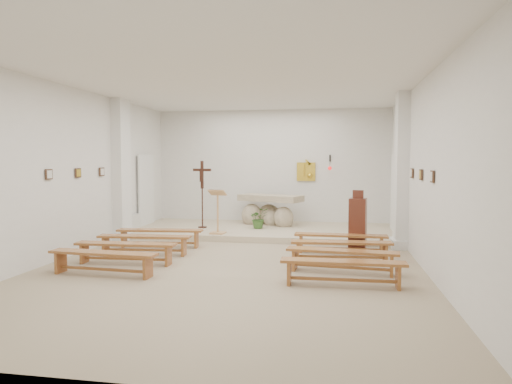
% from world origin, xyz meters
% --- Properties ---
extents(ground, '(7.00, 10.00, 0.00)m').
position_xyz_m(ground, '(0.00, 0.00, 0.00)').
color(ground, tan).
rests_on(ground, ground).
extents(wall_left, '(0.02, 10.00, 3.50)m').
position_xyz_m(wall_left, '(-3.49, 0.00, 1.75)').
color(wall_left, silver).
rests_on(wall_left, ground).
extents(wall_right, '(0.02, 10.00, 3.50)m').
position_xyz_m(wall_right, '(3.49, 0.00, 1.75)').
color(wall_right, silver).
rests_on(wall_right, ground).
extents(wall_back, '(7.00, 0.02, 3.50)m').
position_xyz_m(wall_back, '(0.00, 4.99, 1.75)').
color(wall_back, silver).
rests_on(wall_back, ground).
extents(ceiling, '(7.00, 10.00, 0.02)m').
position_xyz_m(ceiling, '(0.00, 0.00, 3.49)').
color(ceiling, silver).
rests_on(ceiling, wall_back).
extents(sanctuary_platform, '(6.98, 3.00, 0.15)m').
position_xyz_m(sanctuary_platform, '(0.00, 3.50, 0.07)').
color(sanctuary_platform, '#BAAC8F').
rests_on(sanctuary_platform, ground).
extents(pilaster_left, '(0.26, 0.55, 3.50)m').
position_xyz_m(pilaster_left, '(-3.37, 2.00, 1.75)').
color(pilaster_left, white).
rests_on(pilaster_left, ground).
extents(pilaster_right, '(0.26, 0.55, 3.50)m').
position_xyz_m(pilaster_right, '(3.37, 2.00, 1.75)').
color(pilaster_right, white).
rests_on(pilaster_right, ground).
extents(gold_wall_relief, '(0.55, 0.04, 0.55)m').
position_xyz_m(gold_wall_relief, '(1.05, 4.96, 1.65)').
color(gold_wall_relief, gold).
rests_on(gold_wall_relief, wall_back).
extents(sanctuary_lamp, '(0.11, 0.36, 0.44)m').
position_xyz_m(sanctuary_lamp, '(1.75, 4.71, 1.81)').
color(sanctuary_lamp, black).
rests_on(sanctuary_lamp, wall_back).
extents(station_frame_left_front, '(0.03, 0.20, 0.20)m').
position_xyz_m(station_frame_left_front, '(-3.47, -0.80, 1.72)').
color(station_frame_left_front, '#462E1F').
rests_on(station_frame_left_front, wall_left).
extents(station_frame_left_mid, '(0.03, 0.20, 0.20)m').
position_xyz_m(station_frame_left_mid, '(-3.47, 0.20, 1.72)').
color(station_frame_left_mid, '#462E1F').
rests_on(station_frame_left_mid, wall_left).
extents(station_frame_left_rear, '(0.03, 0.20, 0.20)m').
position_xyz_m(station_frame_left_rear, '(-3.47, 1.20, 1.72)').
color(station_frame_left_rear, '#462E1F').
rests_on(station_frame_left_rear, wall_left).
extents(station_frame_right_front, '(0.03, 0.20, 0.20)m').
position_xyz_m(station_frame_right_front, '(3.47, -0.80, 1.72)').
color(station_frame_right_front, '#462E1F').
rests_on(station_frame_right_front, wall_right).
extents(station_frame_right_mid, '(0.03, 0.20, 0.20)m').
position_xyz_m(station_frame_right_mid, '(3.47, 0.20, 1.72)').
color(station_frame_right_mid, '#462E1F').
rests_on(station_frame_right_mid, wall_right).
extents(station_frame_right_rear, '(0.03, 0.20, 0.20)m').
position_xyz_m(station_frame_right_rear, '(3.47, 1.20, 1.72)').
color(station_frame_right_rear, '#462E1F').
rests_on(station_frame_right_rear, wall_right).
extents(radiator_left, '(0.10, 0.85, 0.52)m').
position_xyz_m(radiator_left, '(-3.43, 2.70, 0.27)').
color(radiator_left, silver).
rests_on(radiator_left, ground).
extents(radiator_right, '(0.10, 0.85, 0.52)m').
position_xyz_m(radiator_right, '(3.43, 2.70, 0.27)').
color(radiator_right, silver).
rests_on(radiator_right, ground).
extents(altar, '(1.95, 1.32, 0.94)m').
position_xyz_m(altar, '(0.07, 4.17, 0.51)').
color(altar, beige).
rests_on(altar, sanctuary_platform).
extents(lectern, '(0.43, 0.37, 1.14)m').
position_xyz_m(lectern, '(-0.99, 2.33, 0.71)').
color(lectern, tan).
rests_on(lectern, sanctuary_platform).
extents(crucifix_stand, '(0.54, 0.24, 1.82)m').
position_xyz_m(crucifix_stand, '(-1.66, 3.26, 1.20)').
color(crucifix_stand, '#321810').
rests_on(crucifix_stand, sanctuary_platform).
extents(potted_plant, '(0.65, 0.63, 0.55)m').
position_xyz_m(potted_plant, '(-0.12, 3.39, 0.43)').
color(potted_plant, '#355E25').
rests_on(potted_plant, sanctuary_platform).
extents(donation_pedestal, '(0.41, 0.41, 1.34)m').
position_xyz_m(donation_pedestal, '(2.40, 1.43, 0.59)').
color(donation_pedestal, '#582819').
rests_on(donation_pedestal, ground).
extents(bench_left_front, '(1.97, 0.51, 0.41)m').
position_xyz_m(bench_left_front, '(-2.03, 1.13, 0.31)').
color(bench_left_front, brown).
rests_on(bench_left_front, ground).
extents(bench_right_front, '(1.95, 0.33, 0.41)m').
position_xyz_m(bench_right_front, '(2.03, 1.13, 0.31)').
color(bench_right_front, brown).
rests_on(bench_right_front, ground).
extents(bench_left_second, '(1.97, 0.47, 0.41)m').
position_xyz_m(bench_left_second, '(-2.03, 0.26, 0.31)').
color(bench_left_second, brown).
rests_on(bench_left_second, ground).
extents(bench_right_second, '(1.97, 0.47, 0.41)m').
position_xyz_m(bench_right_second, '(2.03, 0.26, 0.31)').
color(bench_right_second, brown).
rests_on(bench_right_second, ground).
extents(bench_left_third, '(1.96, 0.39, 0.41)m').
position_xyz_m(bench_left_third, '(-2.03, -0.60, 0.31)').
color(bench_left_third, brown).
rests_on(bench_left_third, ground).
extents(bench_right_third, '(1.97, 0.51, 0.41)m').
position_xyz_m(bench_right_third, '(2.03, -0.60, 0.31)').
color(bench_right_third, brown).
rests_on(bench_right_third, ground).
extents(bench_left_fourth, '(1.97, 0.44, 0.41)m').
position_xyz_m(bench_left_fourth, '(-2.03, -1.47, 0.31)').
color(bench_left_fourth, brown).
rests_on(bench_left_fourth, ground).
extents(bench_right_fourth, '(1.96, 0.34, 0.41)m').
position_xyz_m(bench_right_fourth, '(2.03, -1.47, 0.31)').
color(bench_right_fourth, brown).
rests_on(bench_right_fourth, ground).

